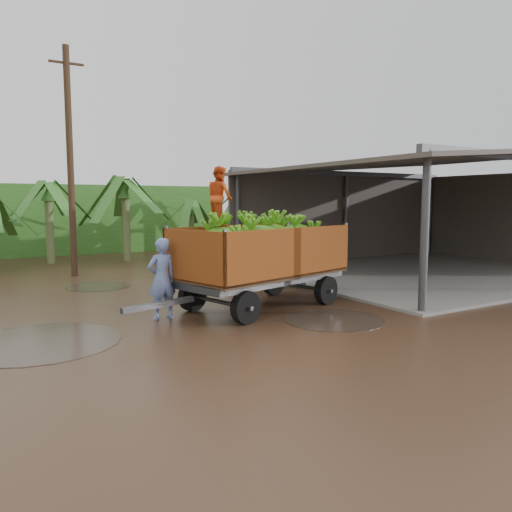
% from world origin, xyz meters
% --- Properties ---
extents(ground, '(100.00, 100.00, 0.00)m').
position_xyz_m(ground, '(0.00, 0.00, 0.00)').
color(ground, black).
rests_on(ground, ground).
extents(packing_shed, '(12.78, 10.80, 4.76)m').
position_xyz_m(packing_shed, '(11.77, 1.77, 2.50)').
color(packing_shed, gray).
rests_on(packing_shed, ground).
extents(hedge_north, '(22.00, 3.00, 3.60)m').
position_xyz_m(hedge_north, '(-2.00, 16.00, 1.80)').
color(hedge_north, '#2D661E').
rests_on(hedge_north, ground).
extents(banana_trailer, '(6.45, 3.30, 3.62)m').
position_xyz_m(banana_trailer, '(2.26, -1.03, 1.38)').
color(banana_trailer, '#BC581A').
rests_on(banana_trailer, ground).
extents(man_blue, '(0.74, 0.52, 1.92)m').
position_xyz_m(man_blue, '(-0.38, -0.93, 0.96)').
color(man_blue, '#6D86C8').
rests_on(man_blue, ground).
extents(man_grey, '(1.15, 1.00, 1.85)m').
position_xyz_m(man_grey, '(4.94, 0.77, 0.93)').
color(man_grey, slate).
rests_on(man_grey, ground).
extents(utility_pole, '(1.20, 0.24, 8.27)m').
position_xyz_m(utility_pole, '(-0.78, 7.26, 4.19)').
color(utility_pole, '#47301E').
rests_on(utility_pole, ground).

